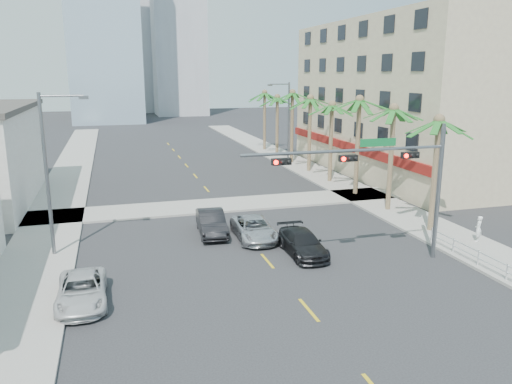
{
  "coord_description": "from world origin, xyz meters",
  "views": [
    {
      "loc": [
        -7.66,
        -14.33,
        9.95
      ],
      "look_at": [
        -0.17,
        11.64,
        3.5
      ],
      "focal_mm": 35.0,
      "sensor_mm": 36.0,
      "label": 1
    }
  ],
  "objects_px": {
    "car_lane_center": "(254,228)",
    "car_lane_left": "(211,223)",
    "pedestrian": "(478,229)",
    "car_lane_right": "(302,243)",
    "traffic_signal_mast": "(387,171)",
    "car_parked_far": "(82,291)"
  },
  "relations": [
    {
      "from": "car_parked_far",
      "to": "car_lane_right",
      "type": "relative_size",
      "value": 0.99
    },
    {
      "from": "car_parked_far",
      "to": "car_lane_left",
      "type": "distance_m",
      "value": 11.0
    },
    {
      "from": "car_lane_right",
      "to": "pedestrian",
      "type": "bearing_deg",
      "value": -5.84
    },
    {
      "from": "traffic_signal_mast",
      "to": "car_parked_far",
      "type": "height_order",
      "value": "traffic_signal_mast"
    },
    {
      "from": "car_lane_left",
      "to": "pedestrian",
      "type": "height_order",
      "value": "pedestrian"
    },
    {
      "from": "car_lane_right",
      "to": "pedestrian",
      "type": "distance_m",
      "value": 10.82
    },
    {
      "from": "car_parked_far",
      "to": "car_lane_center",
      "type": "distance_m",
      "value": 11.69
    },
    {
      "from": "car_lane_left",
      "to": "car_lane_center",
      "type": "distance_m",
      "value": 2.85
    },
    {
      "from": "traffic_signal_mast",
      "to": "car_lane_left",
      "type": "xyz_separation_m",
      "value": [
        -7.79,
        7.5,
        -4.31
      ]
    },
    {
      "from": "car_lane_center",
      "to": "pedestrian",
      "type": "bearing_deg",
      "value": -18.04
    },
    {
      "from": "car_parked_far",
      "to": "pedestrian",
      "type": "xyz_separation_m",
      "value": [
        22.36,
        1.95,
        0.29
      ]
    },
    {
      "from": "car_lane_right",
      "to": "car_lane_center",
      "type": "bearing_deg",
      "value": 119.75
    },
    {
      "from": "traffic_signal_mast",
      "to": "car_parked_far",
      "type": "bearing_deg",
      "value": -177.59
    },
    {
      "from": "car_lane_center",
      "to": "car_lane_left",
      "type": "bearing_deg",
      "value": 146.53
    },
    {
      "from": "traffic_signal_mast",
      "to": "car_lane_left",
      "type": "distance_m",
      "value": 11.64
    },
    {
      "from": "car_lane_left",
      "to": "pedestrian",
      "type": "relative_size",
      "value": 2.95
    },
    {
      "from": "car_lane_center",
      "to": "car_lane_right",
      "type": "bearing_deg",
      "value": -58.97
    },
    {
      "from": "pedestrian",
      "to": "car_lane_center",
      "type": "bearing_deg",
      "value": -57.37
    },
    {
      "from": "pedestrian",
      "to": "car_lane_right",
      "type": "bearing_deg",
      "value": -43.88
    },
    {
      "from": "car_lane_left",
      "to": "pedestrian",
      "type": "distance_m",
      "value": 16.19
    },
    {
      "from": "car_lane_left",
      "to": "car_lane_right",
      "type": "height_order",
      "value": "car_lane_left"
    },
    {
      "from": "car_lane_center",
      "to": "pedestrian",
      "type": "relative_size",
      "value": 3.09
    }
  ]
}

